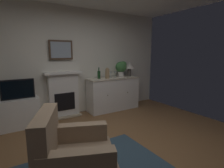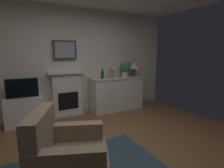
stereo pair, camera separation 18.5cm
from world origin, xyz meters
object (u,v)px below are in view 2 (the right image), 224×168
Objects in this scene: framed_picture at (65,50)px; vase_decorative at (111,73)px; wine_bottle at (102,74)px; potted_plant_small at (125,68)px; wine_glass_center at (119,73)px; wine_glass_left at (114,73)px; armchair at (66,156)px; tv_cabinet at (24,111)px; fireplace_unit at (67,94)px; sideboard_cabinet at (117,94)px; table_lamp at (134,67)px; tv_set at (22,88)px.

vase_decorative is at bearing -13.97° from framed_picture.
potted_plant_small is at bearing 2.30° from wine_bottle.
wine_glass_center is 0.25m from vase_decorative.
wine_glass_left is 2.96m from armchair.
wine_bottle is at bearing -13.13° from framed_picture.
potted_plant_small is (2.58, 0.03, 0.84)m from tv_cabinet.
wine_glass_left is (1.24, -0.16, 0.46)m from fireplace_unit.
armchair is (-0.62, -2.43, -1.23)m from framed_picture.
fireplace_unit is 2.47m from armchair.
vase_decorative is 0.27× the size of armchair.
sideboard_cabinet is 3.61× the size of table_lamp.
tv_set reaches higher than tv_cabinet.
wine_glass_center is 0.38× the size of potted_plant_small.
tv_set is (-0.98, -0.19, 0.27)m from fireplace_unit.
wine_glass_left is at bearing -7.52° from fireplace_unit.
wine_glass_left is 2.22m from tv_set.
potted_plant_small is (1.60, -0.13, 0.60)m from fireplace_unit.
table_lamp is at bearing 3.81° from vase_decorative.
wine_glass_left is 0.39m from potted_plant_small.
fireplace_unit is at bearing 9.45° from tv_cabinet.
vase_decorative is 2.83m from armchair.
fireplace_unit is at bearing 168.28° from vase_decorative.
wine_bottle is 0.47m from wine_glass_center.
tv_set is at bearing -178.81° from potted_plant_small.
wine_glass_center is 2.43m from tv_cabinet.
table_lamp is 0.52m from wine_glass_center.
table_lamp is 0.98m from wine_bottle.
sideboard_cabinet is 2.33× the size of tv_set.
potted_plant_small is (0.36, 0.03, 0.13)m from wine_glass_left.
sideboard_cabinet is at bearing -9.66° from framed_picture.
table_lamp is at bearing -0.98° from wine_bottle.
wine_glass_center is at bearing -9.03° from fireplace_unit.
tv_set reaches higher than sideboard_cabinet.
tv_set is at bearing 99.26° from armchair.
sideboard_cabinet is 8.76× the size of wine_glass_center.
vase_decorative reaches higher than fireplace_unit.
tv_set is (-2.21, -0.02, -0.19)m from wine_glass_left.
framed_picture is 1.28m from tv_set.
wine_bottle reaches higher than fireplace_unit.
fireplace_unit is at bearing 169.69° from wine_bottle.
potted_plant_small reaches higher than vase_decorative.
vase_decorative is (0.21, -0.07, 0.03)m from wine_bottle.
wine_glass_center is (0.46, -0.05, 0.01)m from wine_bottle.
wine_glass_left is (1.24, -0.21, -0.60)m from framed_picture.
potted_plant_small is at bearing 4.93° from wine_glass_left.
wine_bottle is 2.75m from armchair.
potted_plant_small is (0.50, 0.10, 0.12)m from vase_decorative.
sideboard_cabinet is at bearing -180.00° from table_lamp.
wine_bottle reaches higher than armchair.
table_lamp is at bearing -6.87° from framed_picture.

